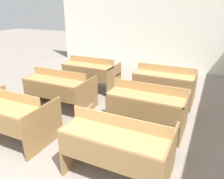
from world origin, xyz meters
TOP-DOWN VIEW (x-y plane):
  - wall_back at (0.00, 6.93)m, footprint 7.09×0.06m
  - bench_front_left at (-0.81, 1.72)m, footprint 1.27×0.82m
  - bench_front_right at (1.06, 1.72)m, footprint 1.27×0.82m
  - bench_second_left at (-0.82, 2.97)m, footprint 1.27×0.82m
  - bench_second_right at (1.05, 2.97)m, footprint 1.27×0.82m
  - bench_third_left at (-0.82, 4.23)m, footprint 1.27×0.82m
  - bench_third_right at (1.05, 4.25)m, footprint 1.27×0.82m

SIDE VIEW (x-z plane):
  - bench_front_left at x=-0.81m, z-range 0.04..0.87m
  - bench_front_right at x=1.06m, z-range 0.04..0.87m
  - bench_second_left at x=-0.82m, z-range 0.04..0.87m
  - bench_second_right at x=1.05m, z-range 0.04..0.87m
  - bench_third_left at x=-0.82m, z-range 0.04..0.87m
  - bench_third_right at x=1.05m, z-range 0.04..0.87m
  - wall_back at x=0.00m, z-range 0.00..3.19m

